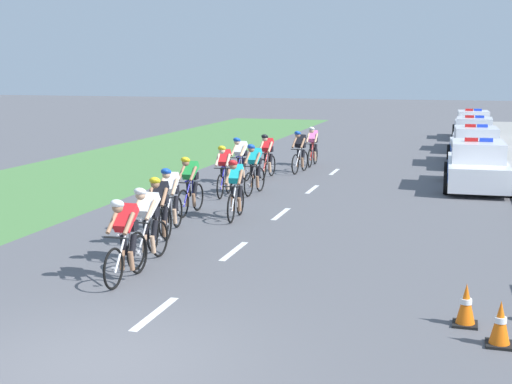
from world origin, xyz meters
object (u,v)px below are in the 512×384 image
Objects in this scene: cyclist_tenth at (300,151)px; cyclist_eleventh at (267,155)px; cyclist_eighth at (224,170)px; cyclist_sixth at (190,184)px; police_car_third at (474,135)px; traffic_cone_mid at (466,305)px; cyclist_third at (159,210)px; traffic_cone_far at (500,324)px; cyclist_seventh at (254,168)px; cyclist_ninth at (240,159)px; cyclist_lead at (125,238)px; cyclist_fourth at (170,199)px; police_car_second at (475,148)px; cyclist_twelfth at (313,146)px; police_car_nearest at (477,167)px; police_car_furthest at (473,126)px; cyclist_fifth at (236,188)px; cyclist_second at (147,223)px.

cyclist_tenth is 1.76m from cyclist_eleventh.
cyclist_eighth is 1.00× the size of cyclist_tenth.
police_car_third is (7.15, 17.49, -0.11)m from cyclist_sixth.
police_car_third is at bearing 89.25° from traffic_cone_mid.
cyclist_third is 1.00× the size of cyclist_eleventh.
traffic_cone_mid and traffic_cone_far have the same top height.
traffic_cone_far is (7.28, -7.24, -0.48)m from cyclist_sixth.
cyclist_ninth is at bearing 118.75° from cyclist_seventh.
cyclist_lead is 6.38m from traffic_cone_far.
police_car_second is (6.84, 14.08, -0.11)m from cyclist_fourth.
cyclist_sixth is at bearing -120.75° from police_car_second.
police_car_second is at bearing 64.11° from cyclist_fourth.
cyclist_seventh is 0.96m from cyclist_eighth.
police_car_nearest is (6.00, -3.76, -0.11)m from cyclist_twelfth.
cyclist_third is at bearing -107.45° from police_car_third.
traffic_cone_far is (6.54, -10.61, -0.48)m from cyclist_seventh.
police_car_furthest is (6.84, 25.19, -0.11)m from cyclist_fourth.
cyclist_lead is 1.00× the size of cyclist_third.
cyclist_eighth is at bearing -141.28° from cyclist_seventh.
police_car_second is (6.09, 17.91, -0.11)m from cyclist_lead.
cyclist_eighth is 3.79m from cyclist_eleventh.
cyclist_fourth is 1.00× the size of cyclist_fifth.
cyclist_third is 7.02m from traffic_cone_mid.
police_car_nearest is 5.72m from police_car_second.
police_car_furthest reaches higher than cyclist_eleventh.
cyclist_sixth is 8.19m from cyclist_tenth.
cyclist_twelfth is at bearing 109.51° from traffic_cone_far.
traffic_cone_far is at bearing -12.31° from cyclist_lead.
police_car_third reaches higher than traffic_cone_mid.
cyclist_tenth is (0.47, 11.46, 0.00)m from cyclist_third.
cyclist_fourth and cyclist_eighth have the same top height.
cyclist_third is 1.00× the size of cyclist_ninth.
cyclist_lead and cyclist_ninth have the same top height.
cyclist_fourth is 1.00× the size of cyclist_twelfth.
cyclist_second and cyclist_fourth have the same top height.
cyclist_ninth is (-1.19, 9.87, 0.00)m from cyclist_second.
cyclist_fourth is at bearing -105.18° from police_car_furthest.
cyclist_ninth is 1.00× the size of cyclist_eleventh.
cyclist_eleventh is 0.38× the size of police_car_second.
police_car_furthest is at bearing 90.00° from police_car_second.
cyclist_ninth is 14.57m from traffic_cone_far.
cyclist_eighth is at bearing -127.72° from police_car_second.
cyclist_second is at bearing -78.73° from cyclist_sixth.
cyclist_second is 0.39× the size of police_car_third.
cyclist_ninth is at bearing -137.44° from police_car_second.
cyclist_eighth is 7.38m from cyclist_twelfth.
cyclist_seventh is 1.00× the size of cyclist_ninth.
cyclist_lead is 8.72m from cyclist_eighth.
cyclist_tenth is 16.19m from police_car_furthest.
cyclist_second is 1.00× the size of cyclist_twelfth.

